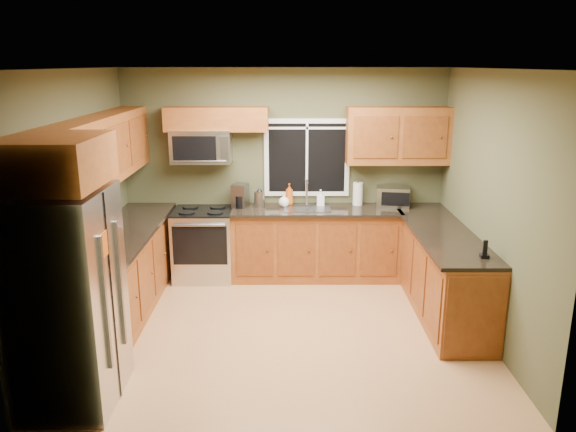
{
  "coord_description": "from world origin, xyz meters",
  "views": [
    {
      "loc": [
        0.04,
        -5.51,
        2.75
      ],
      "look_at": [
        0.05,
        0.35,
        1.15
      ],
      "focal_mm": 35.0,
      "sensor_mm": 36.0,
      "label": 1
    }
  ],
  "objects_px": {
    "microwave": "(201,146)",
    "range": "(204,244)",
    "paper_towel_roll": "(358,194)",
    "soap_bottle_a": "(289,194)",
    "coffee_maker": "(240,196)",
    "refrigerator": "(68,299)",
    "toaster_oven": "(393,196)",
    "soap_bottle_c": "(284,200)",
    "kettle": "(260,198)",
    "soap_bottle_b": "(321,198)",
    "cordless_phone": "(485,253)"
  },
  "relations": [
    {
      "from": "toaster_oven",
      "to": "refrigerator",
      "type": "bearing_deg",
      "value": -137.35
    },
    {
      "from": "toaster_oven",
      "to": "cordless_phone",
      "type": "relative_size",
      "value": 2.63
    },
    {
      "from": "kettle",
      "to": "soap_bottle_a",
      "type": "bearing_deg",
      "value": 18.84
    },
    {
      "from": "microwave",
      "to": "range",
      "type": "bearing_deg",
      "value": -89.98
    },
    {
      "from": "range",
      "to": "cordless_phone",
      "type": "xyz_separation_m",
      "value": [
        2.99,
        -1.88,
        0.52
      ]
    },
    {
      "from": "refrigerator",
      "to": "microwave",
      "type": "height_order",
      "value": "microwave"
    },
    {
      "from": "refrigerator",
      "to": "range",
      "type": "xyz_separation_m",
      "value": [
        0.69,
        2.77,
        -0.43
      ]
    },
    {
      "from": "toaster_oven",
      "to": "range",
      "type": "bearing_deg",
      "value": -176.61
    },
    {
      "from": "paper_towel_roll",
      "to": "soap_bottle_a",
      "type": "distance_m",
      "value": 0.9
    },
    {
      "from": "cordless_phone",
      "to": "toaster_oven",
      "type": "bearing_deg",
      "value": 104.21
    },
    {
      "from": "microwave",
      "to": "coffee_maker",
      "type": "relative_size",
      "value": 2.52
    },
    {
      "from": "kettle",
      "to": "paper_towel_roll",
      "type": "height_order",
      "value": "paper_towel_roll"
    },
    {
      "from": "kettle",
      "to": "soap_bottle_c",
      "type": "distance_m",
      "value": 0.32
    },
    {
      "from": "cordless_phone",
      "to": "coffee_maker",
      "type": "bearing_deg",
      "value": 141.61
    },
    {
      "from": "kettle",
      "to": "soap_bottle_a",
      "type": "height_order",
      "value": "soap_bottle_a"
    },
    {
      "from": "refrigerator",
      "to": "cordless_phone",
      "type": "relative_size",
      "value": 10.21
    },
    {
      "from": "soap_bottle_c",
      "to": "refrigerator",
      "type": "bearing_deg",
      "value": -121.03
    },
    {
      "from": "coffee_maker",
      "to": "soap_bottle_a",
      "type": "distance_m",
      "value": 0.65
    },
    {
      "from": "soap_bottle_a",
      "to": "coffee_maker",
      "type": "bearing_deg",
      "value": -169.12
    },
    {
      "from": "refrigerator",
      "to": "range",
      "type": "bearing_deg",
      "value": 76.03
    },
    {
      "from": "soap_bottle_a",
      "to": "kettle",
      "type": "bearing_deg",
      "value": -161.16
    },
    {
      "from": "soap_bottle_c",
      "to": "kettle",
      "type": "bearing_deg",
      "value": -175.9
    },
    {
      "from": "kettle",
      "to": "paper_towel_roll",
      "type": "xyz_separation_m",
      "value": [
        1.29,
        0.11,
        0.03
      ]
    },
    {
      "from": "soap_bottle_a",
      "to": "soap_bottle_b",
      "type": "distance_m",
      "value": 0.41
    },
    {
      "from": "kettle",
      "to": "coffee_maker",
      "type": "bearing_deg",
      "value": 177.99
    },
    {
      "from": "range",
      "to": "soap_bottle_c",
      "type": "height_order",
      "value": "soap_bottle_c"
    },
    {
      "from": "soap_bottle_c",
      "to": "soap_bottle_a",
      "type": "bearing_deg",
      "value": 57.45
    },
    {
      "from": "microwave",
      "to": "toaster_oven",
      "type": "bearing_deg",
      "value": 0.25
    },
    {
      "from": "range",
      "to": "paper_towel_roll",
      "type": "height_order",
      "value": "paper_towel_roll"
    },
    {
      "from": "refrigerator",
      "to": "paper_towel_roll",
      "type": "bearing_deg",
      "value": 47.72
    },
    {
      "from": "toaster_oven",
      "to": "kettle",
      "type": "distance_m",
      "value": 1.74
    },
    {
      "from": "paper_towel_roll",
      "to": "soap_bottle_c",
      "type": "height_order",
      "value": "paper_towel_roll"
    },
    {
      "from": "kettle",
      "to": "soap_bottle_c",
      "type": "relative_size",
      "value": 1.44
    },
    {
      "from": "toaster_oven",
      "to": "coffee_maker",
      "type": "height_order",
      "value": "coffee_maker"
    },
    {
      "from": "kettle",
      "to": "paper_towel_roll",
      "type": "distance_m",
      "value": 1.29
    },
    {
      "from": "kettle",
      "to": "paper_towel_roll",
      "type": "relative_size",
      "value": 0.77
    },
    {
      "from": "soap_bottle_a",
      "to": "range",
      "type": "bearing_deg",
      "value": -168.37
    },
    {
      "from": "microwave",
      "to": "soap_bottle_a",
      "type": "xyz_separation_m",
      "value": [
        1.12,
        0.09,
        -0.65
      ]
    },
    {
      "from": "soap_bottle_c",
      "to": "paper_towel_roll",
      "type": "bearing_deg",
      "value": 5.24
    },
    {
      "from": "soap_bottle_b",
      "to": "microwave",
      "type": "bearing_deg",
      "value": -178.24
    },
    {
      "from": "soap_bottle_a",
      "to": "cordless_phone",
      "type": "height_order",
      "value": "soap_bottle_a"
    },
    {
      "from": "toaster_oven",
      "to": "paper_towel_roll",
      "type": "xyz_separation_m",
      "value": [
        -0.46,
        0.06,
        0.02
      ]
    },
    {
      "from": "toaster_oven",
      "to": "paper_towel_roll",
      "type": "bearing_deg",
      "value": 172.05
    },
    {
      "from": "range",
      "to": "coffee_maker",
      "type": "distance_m",
      "value": 0.79
    },
    {
      "from": "toaster_oven",
      "to": "soap_bottle_c",
      "type": "height_order",
      "value": "toaster_oven"
    },
    {
      "from": "paper_towel_roll",
      "to": "cordless_phone",
      "type": "xyz_separation_m",
      "value": [
        0.97,
        -2.09,
        -0.1
      ]
    },
    {
      "from": "coffee_maker",
      "to": "refrigerator",
      "type": "bearing_deg",
      "value": -112.11
    },
    {
      "from": "soap_bottle_a",
      "to": "cordless_phone",
      "type": "bearing_deg",
      "value": -48.46
    },
    {
      "from": "range",
      "to": "microwave",
      "type": "bearing_deg",
      "value": 90.02
    },
    {
      "from": "paper_towel_roll",
      "to": "soap_bottle_b",
      "type": "distance_m",
      "value": 0.49
    }
  ]
}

